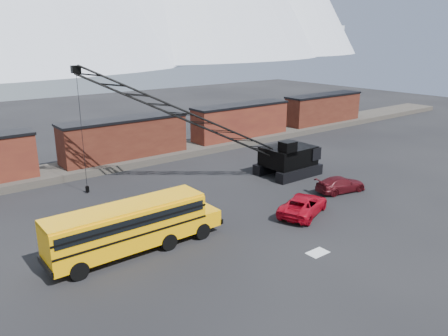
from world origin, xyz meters
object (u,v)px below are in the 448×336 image
object	(u,v)px
maroon_suv	(341,184)
crawler_crane	(186,116)
red_pickup	(303,205)
school_bus	(133,225)

from	to	relation	value
maroon_suv	crawler_crane	world-z (taller)	crawler_crane
red_pickup	maroon_suv	size ratio (longest dim) A/B	1.16
crawler_crane	red_pickup	bearing A→B (deg)	-74.55
school_bus	red_pickup	bearing A→B (deg)	-10.59
red_pickup	crawler_crane	bearing A→B (deg)	-6.36
school_bus	crawler_crane	size ratio (longest dim) A/B	0.56
red_pickup	crawler_crane	distance (m)	12.95
red_pickup	crawler_crane	size ratio (longest dim) A/B	0.26
school_bus	maroon_suv	world-z (taller)	school_bus
maroon_suv	crawler_crane	xyz separation A→B (m)	(-9.46, 9.84, 5.68)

